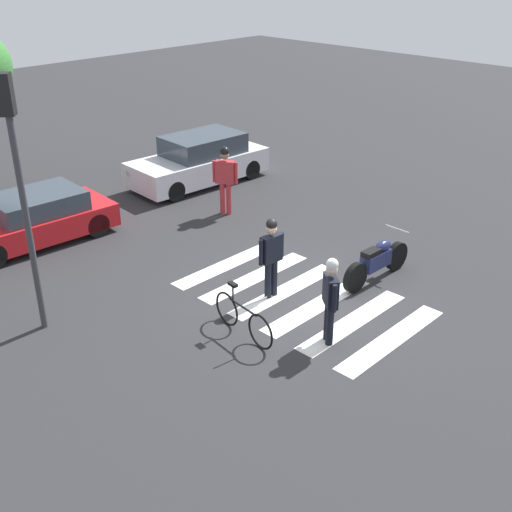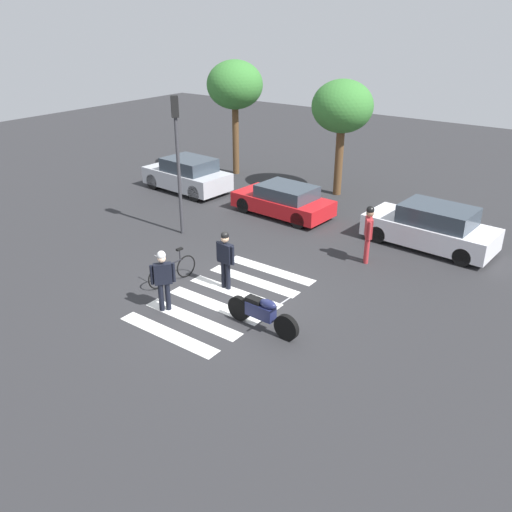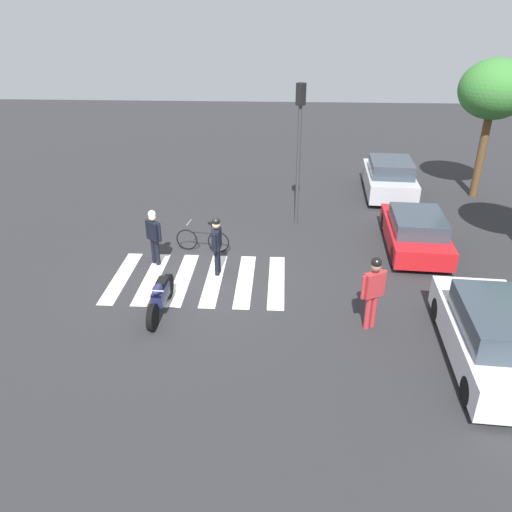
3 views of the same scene
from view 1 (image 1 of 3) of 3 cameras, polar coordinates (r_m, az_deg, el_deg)
The scene contains 10 objects.
ground_plane at distance 13.59m, azimuth 4.04°, elevation -3.74°, with size 60.00×60.00×0.00m, color #2B2B2D.
police_motorcycle at distance 14.29m, azimuth 10.70°, elevation -0.46°, with size 2.17×0.62×1.05m.
leaning_bicycle at distance 12.13m, azimuth -1.18°, elevation -5.55°, with size 0.46×1.73×1.01m.
officer_on_foot at distance 11.71m, azimuth 6.63°, elevation -3.48°, with size 0.45×0.53×1.74m.
officer_by_motorcycle at distance 13.16m, azimuth 1.37°, elevation 0.32°, with size 0.67×0.23×1.77m.
pedestrian_bystander at distance 17.41m, azimuth -2.77°, elevation 7.22°, with size 0.43×0.62×1.90m.
crosswalk_stripes at distance 13.59m, azimuth 4.04°, elevation -3.72°, with size 3.06×4.95×0.01m.
car_red_convertible at distance 16.80m, azimuth -19.17°, elevation 3.12°, with size 4.05×2.00×1.23m.
car_white_van at distance 20.02m, azimuth -5.05°, elevation 8.43°, with size 4.43×2.07×1.49m.
traffic_light_pole at distance 11.95m, azimuth -20.47°, elevation 7.23°, with size 0.35×0.34×4.85m.
Camera 1 is at (-9.11, -7.49, 6.76)m, focal length 44.97 mm.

